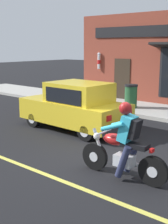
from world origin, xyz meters
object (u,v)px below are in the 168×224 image
(car_hatchback, at_px, (75,107))
(trash_bin, at_px, (131,96))
(fire_hydrant, at_px, (85,89))
(motorcycle_with_rider, at_px, (124,147))

(car_hatchback, distance_m, trash_bin, 3.80)
(car_hatchback, bearing_deg, trash_bin, 3.69)
(trash_bin, bearing_deg, fire_hydrant, 77.30)
(motorcycle_with_rider, xyz_separation_m, car_hatchback, (2.22, 3.37, 0.09))
(trash_bin, distance_m, fire_hydrant, 3.27)
(fire_hydrant, bearing_deg, trash_bin, -102.70)
(motorcycle_with_rider, xyz_separation_m, fire_hydrant, (6.73, 6.81, -0.11))
(car_hatchback, height_order, fire_hydrant, car_hatchback)
(motorcycle_with_rider, xyz_separation_m, trash_bin, (6.01, 3.61, -0.04))
(trash_bin, bearing_deg, motorcycle_with_rider, -148.98)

